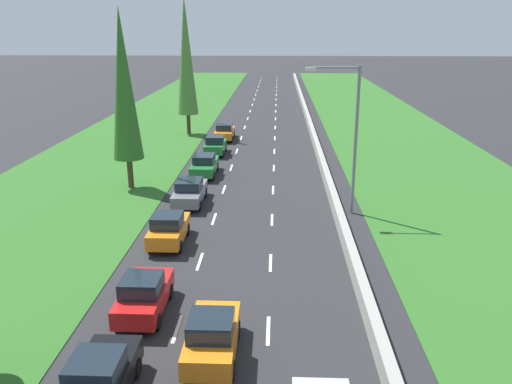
% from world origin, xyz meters
% --- Properties ---
extents(ground_plane, '(300.00, 300.00, 0.00)m').
position_xyz_m(ground_plane, '(0.00, 60.00, 0.00)').
color(ground_plane, '#28282B').
rests_on(ground_plane, ground).
extents(grass_verge_left, '(14.00, 140.00, 0.04)m').
position_xyz_m(grass_verge_left, '(-12.65, 60.00, 0.02)').
color(grass_verge_left, '#2D6623').
rests_on(grass_verge_left, ground).
extents(grass_verge_right, '(14.00, 140.00, 0.04)m').
position_xyz_m(grass_verge_right, '(14.35, 60.00, 0.02)').
color(grass_verge_right, '#2D6623').
rests_on(grass_verge_right, ground).
extents(median_barrier, '(0.44, 120.00, 0.85)m').
position_xyz_m(median_barrier, '(5.70, 60.00, 0.42)').
color(median_barrier, '#9E9B93').
rests_on(median_barrier, ground).
extents(lane_markings, '(3.64, 116.00, 0.01)m').
position_xyz_m(lane_markings, '(0.00, 60.00, 0.01)').
color(lane_markings, white).
rests_on(lane_markings, ground).
extents(black_hatchback_left_lane, '(1.74, 3.90, 1.72)m').
position_xyz_m(black_hatchback_left_lane, '(-3.33, 10.84, 0.84)').
color(black_hatchback_left_lane, black).
rests_on(black_hatchback_left_lane, ground).
extents(red_hatchback_left_lane, '(1.74, 3.90, 1.72)m').
position_xyz_m(red_hatchback_left_lane, '(-3.27, 16.07, 0.84)').
color(red_hatchback_left_lane, red).
rests_on(red_hatchback_left_lane, ground).
extents(orange_hatchback_centre_lane, '(1.74, 3.90, 1.72)m').
position_xyz_m(orange_hatchback_centre_lane, '(-0.17, 13.27, 0.84)').
color(orange_hatchback_centre_lane, orange).
rests_on(orange_hatchback_centre_lane, ground).
extents(orange_hatchback_left_lane, '(1.74, 3.90, 1.72)m').
position_xyz_m(orange_hatchback_left_lane, '(-3.71, 23.20, 0.84)').
color(orange_hatchback_left_lane, orange).
rests_on(orange_hatchback_left_lane, ground).
extents(grey_sedan_left_lane, '(1.82, 4.50, 1.64)m').
position_xyz_m(grey_sedan_left_lane, '(-3.67, 29.84, 0.81)').
color(grey_sedan_left_lane, slate).
rests_on(grey_sedan_left_lane, ground).
extents(green_sedan_left_lane, '(1.82, 4.50, 1.64)m').
position_xyz_m(green_sedan_left_lane, '(-3.63, 36.72, 0.81)').
color(green_sedan_left_lane, '#237A33').
rests_on(green_sedan_left_lane, ground).
extents(green_hatchback_left_lane, '(1.74, 3.90, 1.72)m').
position_xyz_m(green_hatchback_left_lane, '(-3.59, 43.66, 0.84)').
color(green_hatchback_left_lane, '#237A33').
rests_on(green_hatchback_left_lane, ground).
extents(orange_sedan_left_lane, '(1.82, 4.50, 1.64)m').
position_xyz_m(orange_sedan_left_lane, '(-3.39, 50.17, 0.81)').
color(orange_sedan_left_lane, orange).
rests_on(orange_sedan_left_lane, ground).
extents(poplar_tree_second, '(2.11, 2.11, 12.43)m').
position_xyz_m(poplar_tree_second, '(-8.45, 33.09, 7.27)').
color(poplar_tree_second, '#4C3823').
rests_on(poplar_tree_second, ground).
extents(poplar_tree_third, '(2.15, 2.15, 14.14)m').
position_xyz_m(poplar_tree_third, '(-7.51, 52.79, 8.12)').
color(poplar_tree_third, '#4C3823').
rests_on(poplar_tree_third, ground).
extents(street_light_mast, '(3.20, 0.28, 9.00)m').
position_xyz_m(street_light_mast, '(6.33, 28.43, 5.23)').
color(street_light_mast, gray).
rests_on(street_light_mast, ground).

